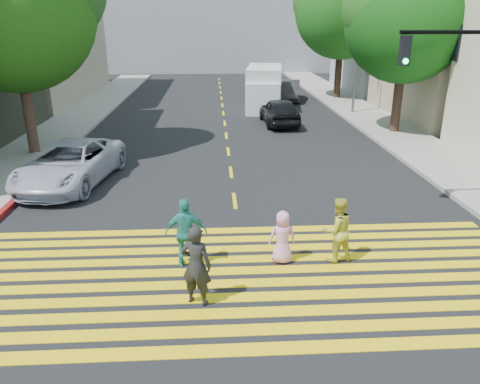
{
  "coord_description": "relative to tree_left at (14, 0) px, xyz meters",
  "views": [
    {
      "loc": [
        -0.63,
        -7.89,
        5.41
      ],
      "look_at": [
        0.0,
        3.0,
        1.4
      ],
      "focal_mm": 35.0,
      "sensor_mm": 36.0,
      "label": 1
    }
  ],
  "objects": [
    {
      "name": "ground",
      "position": [
        8.19,
        -11.95,
        -6.14
      ],
      "size": [
        120.0,
        120.0,
        0.0
      ],
      "primitive_type": "plane",
      "color": "black"
    },
    {
      "name": "sidewalk_left",
      "position": [
        -0.31,
        10.05,
        -6.06
      ],
      "size": [
        3.0,
        40.0,
        0.15
      ],
      "primitive_type": "cube",
      "color": "gray",
      "rests_on": "ground"
    },
    {
      "name": "sidewalk_right",
      "position": [
        16.69,
        3.05,
        -6.06
      ],
      "size": [
        3.0,
        60.0,
        0.15
      ],
      "primitive_type": "cube",
      "color": "gray",
      "rests_on": "ground"
    },
    {
      "name": "curb_red",
      "position": [
        1.29,
        -5.95,
        -6.06
      ],
      "size": [
        0.2,
        8.0,
        0.16
      ],
      "primitive_type": "cube",
      "color": "maroon",
      "rests_on": "ground"
    },
    {
      "name": "crosswalk",
      "position": [
        8.19,
        -10.68,
        -6.13
      ],
      "size": [
        13.4,
        5.3,
        0.01
      ],
      "color": "yellow",
      "rests_on": "ground"
    },
    {
      "name": "lane_line",
      "position": [
        8.19,
        10.55,
        -6.13
      ],
      "size": [
        0.12,
        34.4,
        0.01
      ],
      "color": "yellow",
      "rests_on": "ground"
    },
    {
      "name": "building_right_grey",
      "position": [
        23.19,
        18.05,
        -1.14
      ],
      "size": [
        10.0,
        10.0,
        10.0
      ],
      "primitive_type": "cube",
      "color": "gray",
      "rests_on": "ground"
    },
    {
      "name": "backdrop_block",
      "position": [
        8.19,
        36.05,
        -0.14
      ],
      "size": [
        30.0,
        8.0,
        12.0
      ],
      "primitive_type": "cube",
      "color": "gray",
      "rests_on": "ground"
    },
    {
      "name": "tree_left",
      "position": [
        0.0,
        0.0,
        0.0
      ],
      "size": [
        7.68,
        7.43,
        9.11
      ],
      "rotation": [
        0.0,
        0.0,
        0.2
      ],
      "color": "#452B1B",
      "rests_on": "ground"
    },
    {
      "name": "tree_right_near",
      "position": [
        16.81,
        3.05,
        -0.44
      ],
      "size": [
        7.31,
        6.99,
        8.42
      ],
      "rotation": [
        0.0,
        0.0,
        -0.24
      ],
      "color": "#311D12",
      "rests_on": "ground"
    },
    {
      "name": "tree_right_far",
      "position": [
        16.7,
        14.18,
        0.26
      ],
      "size": [
        8.86,
        8.61,
        9.48
      ],
      "rotation": [
        0.0,
        0.0,
        -0.41
      ],
      "color": "black",
      "rests_on": "ground"
    },
    {
      "name": "pedestrian_man",
      "position": [
        7.17,
        -11.63,
        -5.28
      ],
      "size": [
        0.73,
        0.6,
        1.71
      ],
      "primitive_type": "imported",
      "rotation": [
        0.0,
        0.0,
        2.78
      ],
      "color": "black",
      "rests_on": "ground"
    },
    {
      "name": "pedestrian_woman",
      "position": [
        10.41,
        -10.01,
        -5.34
      ],
      "size": [
        0.89,
        0.76,
        1.59
      ],
      "primitive_type": "imported",
      "rotation": [
        0.0,
        0.0,
        3.37
      ],
      "color": "gold",
      "rests_on": "ground"
    },
    {
      "name": "pedestrian_child",
      "position": [
        9.13,
        -10.01,
        -5.5
      ],
      "size": [
        0.64,
        0.43,
        1.29
      ],
      "primitive_type": "imported",
      "rotation": [
        0.0,
        0.0,
        3.18
      ],
      "color": "#EF96D6",
      "rests_on": "ground"
    },
    {
      "name": "pedestrian_extra",
      "position": [
        6.89,
        -10.04,
        -5.31
      ],
      "size": [
        0.99,
        0.45,
        1.66
      ],
      "primitive_type": "imported",
      "rotation": [
        0.0,
        0.0,
        3.19
      ],
      "color": "teal",
      "rests_on": "ground"
    },
    {
      "name": "white_sedan",
      "position": [
        2.55,
        -3.93,
        -5.41
      ],
      "size": [
        3.26,
        5.57,
        1.46
      ],
      "primitive_type": "imported",
      "rotation": [
        0.0,
        0.0,
        -0.17
      ],
      "color": "#B3B3CA",
      "rests_on": "ground"
    },
    {
      "name": "dark_car_near",
      "position": [
        11.18,
        5.52,
        -5.4
      ],
      "size": [
        1.95,
        4.4,
        1.47
      ],
      "primitive_type": "imported",
      "rotation": [
        0.0,
        0.0,
        3.19
      ],
      "color": "black",
      "rests_on": "ground"
    },
    {
      "name": "silver_car",
      "position": [
        11.48,
        19.41,
        -5.47
      ],
      "size": [
        2.25,
        4.73,
        1.33
      ],
      "primitive_type": "imported",
      "rotation": [
        0.0,
        0.0,
        3.06
      ],
      "color": "gray",
      "rests_on": "ground"
    },
    {
      "name": "dark_car_parked",
      "position": [
        13.03,
        13.86,
        -5.44
      ],
      "size": [
        2.11,
        4.42,
        1.4
      ],
      "primitive_type": "imported",
      "rotation": [
        0.0,
        0.0,
        -0.15
      ],
      "color": "#29292C",
      "rests_on": "ground"
    },
    {
      "name": "white_van",
      "position": [
        10.87,
        10.49,
        -4.88
      ],
      "size": [
        2.83,
        5.86,
        2.66
      ],
      "rotation": [
        0.0,
        0.0,
        -0.14
      ],
      "color": "silver",
      "rests_on": "ground"
    },
    {
      "name": "street_lamp",
      "position": [
        15.94,
        8.32,
        -1.4
      ],
      "size": [
        1.86,
        0.52,
        8.25
      ],
      "rotation": [
        0.0,
        0.0,
        0.19
      ],
      "color": "slate",
      "rests_on": "ground"
    }
  ]
}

